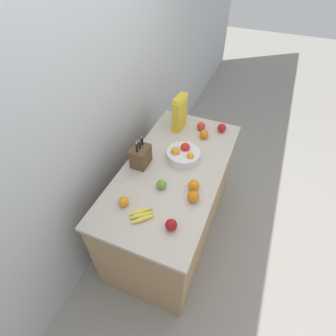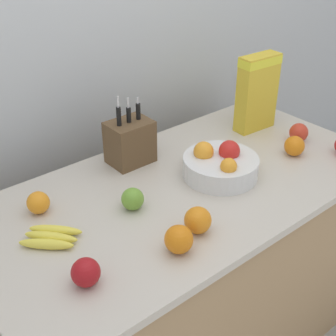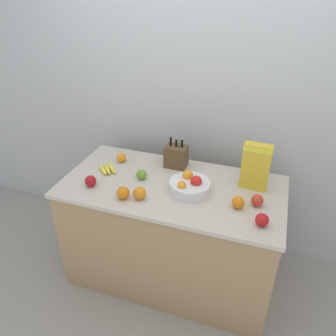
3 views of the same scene
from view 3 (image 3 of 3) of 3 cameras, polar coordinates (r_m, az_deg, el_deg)
ground_plane at (r=2.95m, az=0.59°, el=-17.69°), size 14.00×14.00×0.00m
wall_back at (r=2.70m, az=4.96°, el=11.03°), size 9.00×0.06×2.60m
counter at (r=2.63m, az=0.64°, el=-11.15°), size 1.59×0.80×0.90m
knife_block at (r=2.54m, az=1.42°, el=2.10°), size 0.17×0.13×0.29m
cereal_box at (r=2.31m, az=15.06°, el=0.51°), size 0.19×0.09×0.34m
fruit_bowl at (r=2.27m, az=3.82°, el=-3.05°), size 0.28×0.28×0.13m
banana_bunch at (r=2.56m, az=-10.53°, el=-0.15°), size 0.20×0.19×0.03m
apple_by_knife_block at (r=2.41m, az=-4.64°, el=-1.11°), size 0.08×0.08×0.08m
apple_front at (r=2.21m, az=15.28°, el=-5.47°), size 0.08×0.08×0.08m
apple_rightmost at (r=2.06m, az=16.05°, el=-8.68°), size 0.08×0.08×0.08m
apple_near_bananas at (r=2.39m, az=-13.34°, el=-2.23°), size 0.08×0.08×0.08m
orange_front_right at (r=2.65m, az=-8.14°, el=1.82°), size 0.08×0.08×0.08m
orange_by_cereal at (r=2.20m, az=-4.97°, el=-4.38°), size 0.09×0.09×0.09m
orange_mid_right at (r=2.22m, az=-7.84°, el=-4.29°), size 0.09×0.09×0.09m
orange_back_center at (r=2.16m, az=12.10°, el=-5.89°), size 0.08×0.08×0.08m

